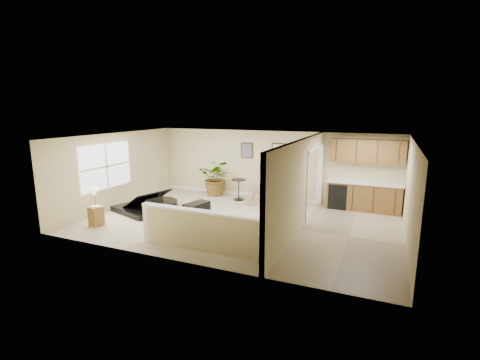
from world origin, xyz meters
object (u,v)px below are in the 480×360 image
at_px(small_plant, 294,199).
at_px(lamp_stand, 96,210).
at_px(palm_plant, 217,178).
at_px(accent_table, 239,187).
at_px(piano_bench, 197,211).
at_px(loveseat, 268,196).
at_px(piano, 145,190).

relative_size(small_plant, lamp_stand, 0.52).
bearing_deg(palm_plant, small_plant, -4.97).
distance_m(accent_table, lamp_stand, 4.95).
bearing_deg(piano_bench, palm_plant, 105.85).
height_order(loveseat, accent_table, accent_table).
bearing_deg(small_plant, piano, -151.12).
bearing_deg(palm_plant, lamp_stand, -108.91).
bearing_deg(lamp_stand, piano, 81.23).
relative_size(palm_plant, lamp_stand, 1.30).
xyz_separation_m(piano_bench, small_plant, (2.27, 2.70, -0.03)).
bearing_deg(palm_plant, accent_table, -17.38).
bearing_deg(accent_table, palm_plant, 162.62).
height_order(accent_table, small_plant, accent_table).
distance_m(piano_bench, small_plant, 3.53).
bearing_deg(piano, palm_plant, 82.33).
xyz_separation_m(small_plant, lamp_stand, (-4.67, -4.26, 0.23)).
height_order(piano_bench, loveseat, loveseat).
bearing_deg(small_plant, loveseat, -170.82).
height_order(loveseat, lamp_stand, lamp_stand).
bearing_deg(loveseat, lamp_stand, -143.22).
bearing_deg(piano, piano_bench, 9.89).
distance_m(loveseat, lamp_stand, 5.61).
height_order(piano_bench, small_plant, small_plant).
xyz_separation_m(piano, small_plant, (4.38, 2.42, -0.41)).
distance_m(piano, piano_bench, 2.17).
distance_m(piano_bench, loveseat, 2.92).
distance_m(loveseat, small_plant, 0.88).
xyz_separation_m(accent_table, palm_plant, (-1.07, 0.34, 0.18)).
bearing_deg(accent_table, loveseat, -3.69).
relative_size(piano_bench, accent_table, 1.04).
bearing_deg(piano_bench, small_plant, 49.97).
bearing_deg(piano, accent_table, 62.71).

